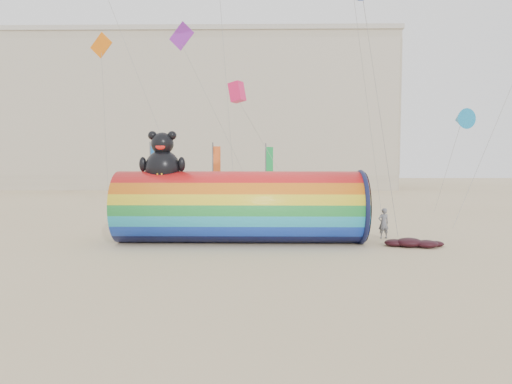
{
  "coord_description": "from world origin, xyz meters",
  "views": [
    {
      "loc": [
        0.8,
        -19.08,
        3.84
      ],
      "look_at": [
        0.5,
        1.5,
        2.4
      ],
      "focal_mm": 32.0,
      "sensor_mm": 36.0,
      "label": 1
    }
  ],
  "objects_px": {
    "kite_handler": "(384,223)",
    "hotel_building": "(173,114)",
    "fabric_bundle": "(414,243)",
    "windsock_assembly": "(240,205)"
  },
  "relations": [
    {
      "from": "windsock_assembly",
      "to": "fabric_bundle",
      "type": "bearing_deg",
      "value": -7.64
    },
    {
      "from": "hotel_building",
      "to": "windsock_assembly",
      "type": "height_order",
      "value": "hotel_building"
    },
    {
      "from": "hotel_building",
      "to": "windsock_assembly",
      "type": "bearing_deg",
      "value": -75.02
    },
    {
      "from": "fabric_bundle",
      "to": "hotel_building",
      "type": "bearing_deg",
      "value": 113.47
    },
    {
      "from": "windsock_assembly",
      "to": "kite_handler",
      "type": "distance_m",
      "value": 7.16
    },
    {
      "from": "kite_handler",
      "to": "fabric_bundle",
      "type": "distance_m",
      "value": 2.38
    },
    {
      "from": "kite_handler",
      "to": "hotel_building",
      "type": "bearing_deg",
      "value": -79.29
    },
    {
      "from": "hotel_building",
      "to": "fabric_bundle",
      "type": "relative_size",
      "value": 23.06
    },
    {
      "from": "hotel_building",
      "to": "fabric_bundle",
      "type": "distance_m",
      "value": 50.01
    },
    {
      "from": "hotel_building",
      "to": "windsock_assembly",
      "type": "distance_m",
      "value": 46.22
    }
  ]
}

